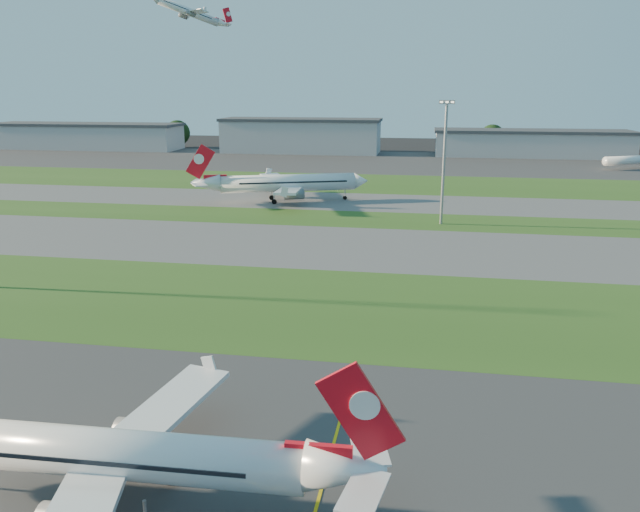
% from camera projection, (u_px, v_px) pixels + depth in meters
% --- Properties ---
extents(grass_strip_a, '(300.00, 34.00, 0.01)m').
position_uv_depth(grass_strip_a, '(333.00, 307.00, 82.52)').
color(grass_strip_a, '#2C501A').
rests_on(grass_strip_a, ground).
extents(taxiway_a, '(300.00, 32.00, 0.01)m').
position_uv_depth(taxiway_a, '(359.00, 247.00, 113.93)').
color(taxiway_a, '#515154').
rests_on(taxiway_a, ground).
extents(grass_strip_b, '(300.00, 18.00, 0.01)m').
position_uv_depth(grass_strip_b, '(372.00, 220.00, 137.73)').
color(grass_strip_b, '#2C501A').
rests_on(grass_strip_b, ground).
extents(taxiway_b, '(300.00, 26.00, 0.01)m').
position_uv_depth(taxiway_b, '(379.00, 202.00, 158.67)').
color(taxiway_b, '#515154').
rests_on(taxiway_b, ground).
extents(grass_strip_c, '(300.00, 40.00, 0.01)m').
position_uv_depth(grass_strip_c, '(388.00, 184.00, 190.08)').
color(grass_strip_c, '#2C501A').
rests_on(grass_strip_c, ground).
extents(apron_far, '(400.00, 80.00, 0.01)m').
position_uv_depth(apron_far, '(398.00, 162.00, 247.20)').
color(apron_far, '#333335').
rests_on(apron_far, ground).
extents(airliner_parked, '(33.32, 28.26, 10.40)m').
position_uv_depth(airliner_parked, '(118.00, 455.00, 42.82)').
color(airliner_parked, white).
rests_on(airliner_parked, ground).
extents(airliner_taxiing, '(40.80, 34.52, 13.31)m').
position_uv_depth(airliner_taxiing, '(287.00, 183.00, 158.78)').
color(airliner_taxiing, white).
rests_on(airliner_taxiing, ground).
extents(airliner_departing, '(23.99, 21.02, 9.25)m').
position_uv_depth(airliner_departing, '(189.00, 12.00, 235.97)').
color(airliner_departing, white).
extents(mini_jet_near, '(26.02, 15.11, 9.48)m').
position_uv_depth(mini_jet_near, '(635.00, 160.00, 224.31)').
color(mini_jet_near, white).
rests_on(mini_jet_near, ground).
extents(light_mast_centre, '(3.20, 0.70, 25.80)m').
position_uv_depth(light_mast_centre, '(444.00, 154.00, 129.54)').
color(light_mast_centre, gray).
rests_on(light_mast_centre, ground).
extents(hangar_far_west, '(91.80, 23.00, 12.20)m').
position_uv_depth(hangar_far_west, '(87.00, 136.00, 298.56)').
color(hangar_far_west, gray).
rests_on(hangar_far_west, ground).
extents(hangar_west, '(71.40, 23.00, 15.20)m').
position_uv_depth(hangar_west, '(301.00, 135.00, 281.10)').
color(hangar_west, gray).
rests_on(hangar_west, ground).
extents(hangar_east, '(81.60, 23.00, 11.20)m').
position_uv_depth(hangar_east, '(531.00, 143.00, 265.35)').
color(hangar_east, gray).
rests_on(hangar_east, ground).
extents(tree_far_west, '(11.00, 11.00, 12.00)m').
position_uv_depth(tree_far_west, '(27.00, 132.00, 317.35)').
color(tree_far_west, black).
rests_on(tree_far_west, ground).
extents(tree_west, '(12.10, 12.10, 13.20)m').
position_uv_depth(tree_west, '(178.00, 133.00, 306.08)').
color(tree_west, black).
rests_on(tree_west, ground).
extents(tree_mid_west, '(9.90, 9.90, 10.80)m').
position_uv_depth(tree_mid_west, '(359.00, 138.00, 287.97)').
color(tree_mid_west, black).
rests_on(tree_mid_west, ground).
extents(tree_mid_east, '(11.55, 11.55, 12.60)m').
position_uv_depth(tree_mid_east, '(492.00, 137.00, 280.81)').
color(tree_mid_east, black).
rests_on(tree_mid_east, ground).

